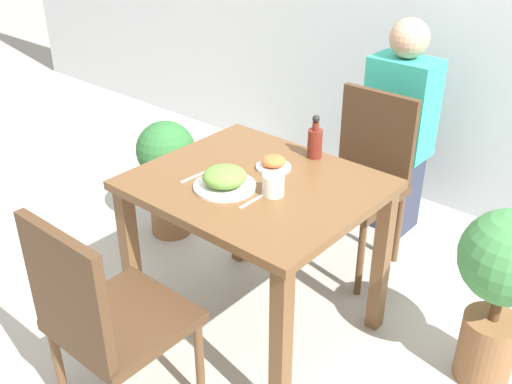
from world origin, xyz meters
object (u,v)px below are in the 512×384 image
object	(u,v)px
potted_plant_right	(503,281)
side_plate	(274,163)
potted_plant_left	(167,169)
drink_cup	(273,185)
sauce_bottle	(315,141)
chair_far	(362,173)
food_plate	(225,179)
chair_near	(103,316)
person_figure	(398,130)

from	to	relation	value
potted_plant_right	side_plate	bearing A→B (deg)	-166.05
potted_plant_left	drink_cup	bearing A→B (deg)	-18.53
side_plate	potted_plant_right	bearing A→B (deg)	13.95
sauce_bottle	potted_plant_right	xyz separation A→B (m)	(0.85, 0.03, -0.33)
drink_cup	chair_far	bearing A→B (deg)	95.41
chair_far	side_plate	bearing A→B (deg)	-95.84
side_plate	sauce_bottle	size ratio (longest dim) A/B	0.76
drink_cup	potted_plant_left	distance (m)	1.12
food_plate	side_plate	world-z (taller)	food_plate
chair_near	food_plate	bearing A→B (deg)	-89.84
side_plate	potted_plant_right	xyz separation A→B (m)	(0.91, 0.23, -0.28)
side_plate	sauce_bottle	world-z (taller)	sauce_bottle
sauce_bottle	potted_plant_right	bearing A→B (deg)	1.90
chair_near	potted_plant_right	xyz separation A→B (m)	(0.94, 1.09, -0.02)
food_plate	potted_plant_right	xyz separation A→B (m)	(0.95, 0.48, -0.29)
potted_plant_right	potted_plant_left	bearing A→B (deg)	-177.89
sauce_bottle	potted_plant_right	world-z (taller)	sauce_bottle
sauce_bottle	potted_plant_right	size ratio (longest dim) A/B	0.25
chair_far	food_plate	distance (m)	0.92
chair_near	potted_plant_right	distance (m)	1.44
sauce_bottle	chair_near	bearing A→B (deg)	-95.29
chair_near	person_figure	size ratio (longest dim) A/B	0.75
chair_near	food_plate	distance (m)	0.67
side_plate	person_figure	size ratio (longest dim) A/B	0.12
sauce_bottle	person_figure	distance (m)	0.86
chair_far	drink_cup	size ratio (longest dim) A/B	10.65
side_plate	chair_near	bearing A→B (deg)	-92.37
chair_near	chair_far	bearing A→B (deg)	-93.83
side_plate	potted_plant_left	xyz separation A→B (m)	(-0.86, 0.16, -0.36)
chair_far	potted_plant_right	world-z (taller)	chair_far
sauce_bottle	potted_plant_left	size ratio (longest dim) A/B	0.29
drink_cup	potted_plant_right	distance (m)	0.92
chair_near	drink_cup	world-z (taller)	chair_near
drink_cup	person_figure	distance (m)	1.22
chair_near	chair_far	distance (m)	1.48
chair_near	food_plate	world-z (taller)	chair_near
potted_plant_right	chair_near	bearing A→B (deg)	-130.98
chair_near	chair_far	world-z (taller)	same
side_plate	chair_far	bearing A→B (deg)	84.16
food_plate	side_plate	size ratio (longest dim) A/B	1.69
sauce_bottle	potted_plant_left	bearing A→B (deg)	-177.69
sauce_bottle	potted_plant_left	xyz separation A→B (m)	(-0.92, -0.04, -0.41)
chair_far	potted_plant_left	size ratio (longest dim) A/B	1.34
side_plate	potted_plant_left	distance (m)	0.94
chair_far	potted_plant_left	world-z (taller)	chair_far
person_figure	drink_cup	bearing A→B (deg)	-84.70
drink_cup	sauce_bottle	bearing A→B (deg)	101.60
food_plate	person_figure	bearing A→B (deg)	87.12
drink_cup	potted_plant_right	bearing A→B (deg)	27.35
potted_plant_left	potted_plant_right	distance (m)	1.77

